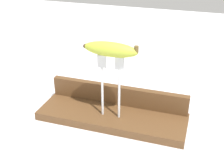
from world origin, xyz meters
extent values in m
plane|color=silver|center=(0.00, 0.00, 0.00)|extent=(3.00, 3.00, 0.00)
cube|color=brown|center=(0.00, 0.00, 0.01)|extent=(0.45, 0.14, 0.03)
cube|color=brown|center=(0.00, 0.06, 0.06)|extent=(0.44, 0.02, 0.06)
cylinder|color=silver|center=(-0.03, -0.01, 0.10)|extent=(0.01, 0.01, 0.15)
cube|color=silver|center=(-0.03, -0.01, 0.20)|extent=(0.03, 0.01, 0.04)
cylinder|color=silver|center=(0.03, -0.01, 0.10)|extent=(0.01, 0.01, 0.15)
cube|color=silver|center=(0.03, -0.01, 0.20)|extent=(0.03, 0.01, 0.04)
ellipsoid|color=#B2C138|center=(0.00, -0.01, 0.24)|extent=(0.16, 0.05, 0.04)
cylinder|color=brown|center=(0.07, -0.01, 0.24)|extent=(0.01, 0.01, 0.02)
sphere|color=#3F2D19|center=(-0.07, -0.01, 0.24)|extent=(0.01, 0.01, 0.01)
cylinder|color=silver|center=(-0.20, -0.16, 0.00)|extent=(0.01, 0.14, 0.01)
cube|color=silver|center=(-0.20, -0.25, 0.00)|extent=(0.03, 0.04, 0.01)
camera|label=1|loc=(0.24, -0.72, 0.52)|focal=47.81mm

